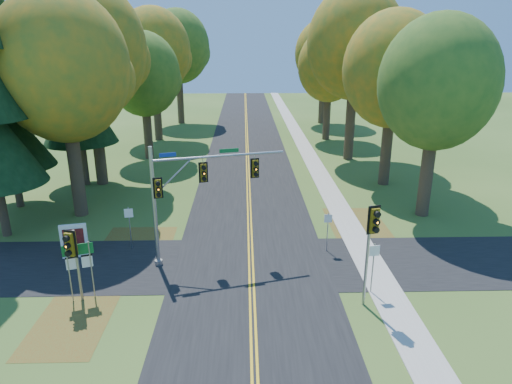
{
  "coord_description": "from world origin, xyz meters",
  "views": [
    {
      "loc": [
        -0.3,
        -19.34,
        11.15
      ],
      "look_at": [
        0.32,
        4.21,
        3.2
      ],
      "focal_mm": 32.0,
      "sensor_mm": 36.0,
      "label": 1
    }
  ],
  "objects_px": {
    "east_signal_pole": "(372,231)",
    "info_kiosk": "(74,241)",
    "route_sign_cluster": "(79,260)",
    "traffic_mast": "(188,188)"
  },
  "relations": [
    {
      "from": "traffic_mast",
      "to": "east_signal_pole",
      "type": "height_order",
      "value": "traffic_mast"
    },
    {
      "from": "route_sign_cluster",
      "to": "east_signal_pole",
      "type": "bearing_deg",
      "value": -23.22
    },
    {
      "from": "east_signal_pole",
      "to": "route_sign_cluster",
      "type": "xyz_separation_m",
      "value": [
        -12.53,
        0.97,
        -1.64
      ]
    },
    {
      "from": "east_signal_pole",
      "to": "traffic_mast",
      "type": "bearing_deg",
      "value": 134.4
    },
    {
      "from": "east_signal_pole",
      "to": "route_sign_cluster",
      "type": "distance_m",
      "value": 12.67
    },
    {
      "from": "route_sign_cluster",
      "to": "info_kiosk",
      "type": "relative_size",
      "value": 1.47
    },
    {
      "from": "east_signal_pole",
      "to": "route_sign_cluster",
      "type": "relative_size",
      "value": 1.71
    },
    {
      "from": "east_signal_pole",
      "to": "info_kiosk",
      "type": "relative_size",
      "value": 2.51
    },
    {
      "from": "east_signal_pole",
      "to": "info_kiosk",
      "type": "height_order",
      "value": "east_signal_pole"
    },
    {
      "from": "traffic_mast",
      "to": "info_kiosk",
      "type": "xyz_separation_m",
      "value": [
        -6.24,
        0.59,
        -3.1
      ]
    }
  ]
}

